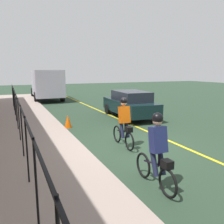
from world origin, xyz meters
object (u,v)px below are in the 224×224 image
Objects in this scene: traffic_cone_near at (68,121)px; patrol_sedan at (130,104)px; cyclist_lead at (124,123)px; cyclist_follow at (157,151)px; box_truck_background at (46,83)px.

patrol_sedan is at bearing -77.08° from traffic_cone_near.
traffic_cone_near is (3.67, 1.17, -0.59)m from cyclist_lead.
cyclist_lead is 5.35m from patrol_sedan.
cyclist_lead is at bearing -11.18° from cyclist_follow.
patrol_sedan is at bearing -22.93° from cyclist_follow.
traffic_cone_near is at bearing 5.87° from cyclist_follow.
box_truck_background is at bearing -3.96° from traffic_cone_near.
patrol_sedan is at bearing -161.28° from box_truck_background.
cyclist_lead is 0.40× the size of patrol_sedan.
patrol_sedan is 4.08m from traffic_cone_near.
box_truck_background is at bearing 3.06° from cyclist_lead.
cyclist_lead is 2.87× the size of traffic_cone_near.
box_truck_background is at bearing 20.47° from patrol_sedan.
patrol_sedan is 7.09× the size of traffic_cone_near.
cyclist_follow is 0.40× the size of patrol_sedan.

